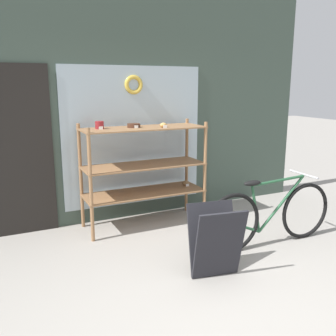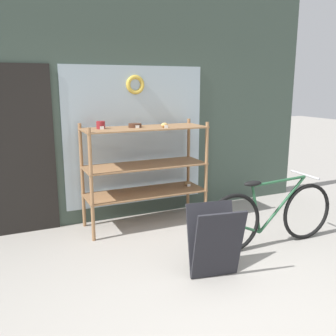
% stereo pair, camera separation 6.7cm
% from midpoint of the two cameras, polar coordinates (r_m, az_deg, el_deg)
% --- Properties ---
extents(ground_plane, '(30.00, 30.00, 0.00)m').
position_cam_midpoint_polar(ground_plane, '(3.27, 9.67, -22.21)').
color(ground_plane, gray).
extents(storefront_facade, '(5.93, 0.13, 3.43)m').
position_cam_midpoint_polar(storefront_facade, '(5.14, -7.31, 10.53)').
color(storefront_facade, '#3D4C42').
rests_on(storefront_facade, ground_plane).
extents(display_case, '(1.60, 0.57, 1.41)m').
position_cam_midpoint_polar(display_case, '(4.92, -3.18, 0.78)').
color(display_case, '#8E6642').
rests_on(display_case, ground_plane).
extents(bicycle, '(1.74, 0.46, 0.83)m').
position_cam_midpoint_polar(bicycle, '(4.53, 15.87, -6.99)').
color(bicycle, black).
rests_on(bicycle, ground_plane).
extents(sandwich_board, '(0.54, 0.45, 0.71)m').
position_cam_midpoint_polar(sandwich_board, '(3.73, 7.67, -11.10)').
color(sandwich_board, '#232328').
rests_on(sandwich_board, ground_plane).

